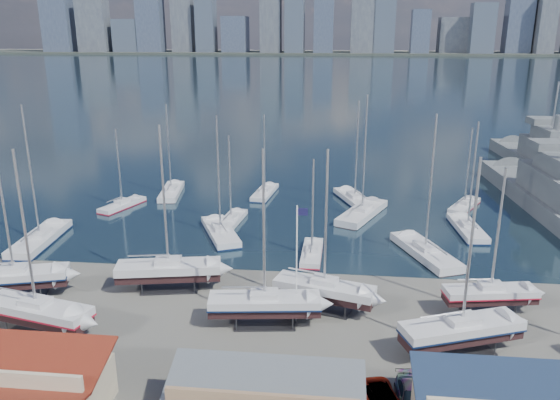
# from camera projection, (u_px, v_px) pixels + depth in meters

# --- Properties ---
(ground) EXTENTS (1400.00, 1400.00, 0.00)m
(ground) POSITION_uv_depth(u_px,v_px,m) (287.00, 319.00, 48.85)
(ground) COLOR #605E59
(ground) RESTS_ON ground
(water) EXTENTS (1400.00, 600.00, 0.40)m
(water) POSITION_uv_depth(u_px,v_px,m) (334.00, 72.00, 343.14)
(water) COLOR #192A3A
(water) RESTS_ON ground
(far_shore) EXTENTS (1400.00, 80.00, 2.20)m
(far_shore) POSITION_uv_depth(u_px,v_px,m) (337.00, 53.00, 589.55)
(far_shore) COLOR #2D332D
(far_shore) RESTS_ON ground
(skyline) EXTENTS (639.14, 43.80, 107.69)m
(skyline) POSITION_uv_depth(u_px,v_px,m) (331.00, 16.00, 573.14)
(skyline) COLOR #475166
(skyline) RESTS_ON far_shore
(sailboat_cradle_0) EXTENTS (10.18, 5.42, 15.86)m
(sailboat_cradle_0) POSITION_uv_depth(u_px,v_px,m) (15.00, 277.00, 52.36)
(sailboat_cradle_0) COLOR #2D2D33
(sailboat_cradle_0) RESTS_ON ground
(sailboat_cradle_1) EXTENTS (10.31, 4.98, 16.05)m
(sailboat_cradle_1) POSITION_uv_depth(u_px,v_px,m) (37.00, 311.00, 46.01)
(sailboat_cradle_1) COLOR #2D2D33
(sailboat_cradle_1) RESTS_ON ground
(sailboat_cradle_2) EXTENTS (10.51, 4.71, 16.54)m
(sailboat_cradle_2) POSITION_uv_depth(u_px,v_px,m) (169.00, 270.00, 53.91)
(sailboat_cradle_2) COLOR #2D2D33
(sailboat_cradle_2) RESTS_ON ground
(sailboat_cradle_3) EXTENTS (10.02, 3.92, 15.79)m
(sailboat_cradle_3) POSITION_uv_depth(u_px,v_px,m) (265.00, 304.00, 47.35)
(sailboat_cradle_3) COLOR #2D2D33
(sailboat_cradle_3) RESTS_ON ground
(sailboat_cradle_4) EXTENTS (9.59, 5.07, 15.15)m
(sailboat_cradle_4) POSITION_uv_depth(u_px,v_px,m) (324.00, 289.00, 50.01)
(sailboat_cradle_4) COLOR #2D2D33
(sailboat_cradle_4) RESTS_ON ground
(sailboat_cradle_5) EXTENTS (10.29, 6.15, 16.08)m
(sailboat_cradle_5) POSITION_uv_depth(u_px,v_px,m) (461.00, 330.00, 43.18)
(sailboat_cradle_5) COLOR #2D2D33
(sailboat_cradle_5) RESTS_ON ground
(sailboat_cradle_6) EXTENTS (8.64, 3.71, 13.71)m
(sailboat_cradle_6) POSITION_uv_depth(u_px,v_px,m) (490.00, 294.00, 49.35)
(sailboat_cradle_6) COLOR #2D2D33
(sailboat_cradle_6) RESTS_ON ground
(sailboat_moored_0) EXTENTS (4.13, 11.95, 17.56)m
(sailboat_moored_0) POSITION_uv_depth(u_px,v_px,m) (40.00, 241.00, 66.25)
(sailboat_moored_0) COLOR black
(sailboat_moored_0) RESTS_ON water
(sailboat_moored_1) EXTENTS (4.96, 8.32, 12.03)m
(sailboat_moored_1) POSITION_uv_depth(u_px,v_px,m) (122.00, 206.00, 79.57)
(sailboat_moored_1) COLOR black
(sailboat_moored_1) RESTS_ON water
(sailboat_moored_2) EXTENTS (4.11, 10.13, 14.87)m
(sailboat_moored_2) POSITION_uv_depth(u_px,v_px,m) (171.00, 193.00, 85.77)
(sailboat_moored_2) COLOR black
(sailboat_moored_2) RESTS_ON water
(sailboat_moored_3) EXTENTS (7.08, 10.91, 15.89)m
(sailboat_moored_3) POSITION_uv_depth(u_px,v_px,m) (221.00, 233.00, 68.61)
(sailboat_moored_3) COLOR black
(sailboat_moored_3) RESTS_ON water
(sailboat_moored_4) EXTENTS (3.19, 8.46, 12.47)m
(sailboat_moored_4) POSITION_uv_depth(u_px,v_px,m) (231.00, 221.00, 72.94)
(sailboat_moored_4) COLOR black
(sailboat_moored_4) RESTS_ON water
(sailboat_moored_5) EXTENTS (3.50, 9.08, 13.24)m
(sailboat_moored_5) POSITION_uv_depth(u_px,v_px,m) (265.00, 193.00, 85.52)
(sailboat_moored_5) COLOR black
(sailboat_moored_5) RESTS_ON water
(sailboat_moored_6) EXTENTS (2.34, 8.00, 11.91)m
(sailboat_moored_6) POSITION_uv_depth(u_px,v_px,m) (312.00, 254.00, 62.43)
(sailboat_moored_6) COLOR black
(sailboat_moored_6) RESTS_ON water
(sailboat_moored_7) EXTENTS (7.68, 11.97, 17.59)m
(sailboat_moored_7) POSITION_uv_depth(u_px,v_px,m) (362.00, 214.00, 75.67)
(sailboat_moored_7) COLOR black
(sailboat_moored_7) RESTS_ON water
(sailboat_moored_8) EXTENTS (6.66, 11.01, 15.92)m
(sailboat_moored_8) POSITION_uv_depth(u_px,v_px,m) (355.00, 201.00, 81.90)
(sailboat_moored_8) COLOR black
(sailboat_moored_8) RESTS_ON water
(sailboat_moored_9) EXTENTS (7.17, 11.66, 17.06)m
(sailboat_moored_9) POSITION_uv_depth(u_px,v_px,m) (425.00, 254.00, 62.39)
(sailboat_moored_9) COLOR black
(sailboat_moored_9) RESTS_ON water
(sailboat_moored_10) EXTENTS (3.57, 10.14, 14.87)m
(sailboat_moored_10) POSITION_uv_depth(u_px,v_px,m) (467.00, 230.00, 69.99)
(sailboat_moored_10) COLOR black
(sailboat_moored_10) RESTS_ON water
(sailboat_moored_11) EXTENTS (6.03, 8.31, 12.31)m
(sailboat_moored_11) POSITION_uv_depth(u_px,v_px,m) (464.00, 206.00, 79.20)
(sailboat_moored_11) COLOR black
(sailboat_moored_11) RESTS_ON water
(naval_ship_east) EXTENTS (10.13, 45.47, 18.06)m
(naval_ship_east) POSITION_uv_depth(u_px,v_px,m) (556.00, 203.00, 76.31)
(naval_ship_east) COLOR slate
(naval_ship_east) RESTS_ON water
(naval_ship_west) EXTENTS (9.76, 41.95, 17.74)m
(naval_ship_west) POSITION_uv_depth(u_px,v_px,m) (546.00, 164.00, 98.68)
(naval_ship_west) COLOR slate
(naval_ship_west) RESTS_ON water
(car_a) EXTENTS (2.47, 4.27, 1.37)m
(car_a) POSITION_uv_depth(u_px,v_px,m) (198.00, 370.00, 40.42)
(car_a) COLOR gray
(car_a) RESTS_ON ground
(car_b) EXTENTS (4.51, 2.97, 1.40)m
(car_b) POSITION_uv_depth(u_px,v_px,m) (274.00, 384.00, 38.75)
(car_b) COLOR gray
(car_b) RESTS_ON ground
(car_d) EXTENTS (2.13, 4.73, 1.34)m
(car_d) POSITION_uv_depth(u_px,v_px,m) (411.00, 396.00, 37.52)
(car_d) COLOR gray
(car_d) RESTS_ON ground
(flagpole) EXTENTS (0.97, 0.12, 10.86)m
(flagpole) POSITION_uv_depth(u_px,v_px,m) (297.00, 257.00, 46.60)
(flagpole) COLOR white
(flagpole) RESTS_ON ground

